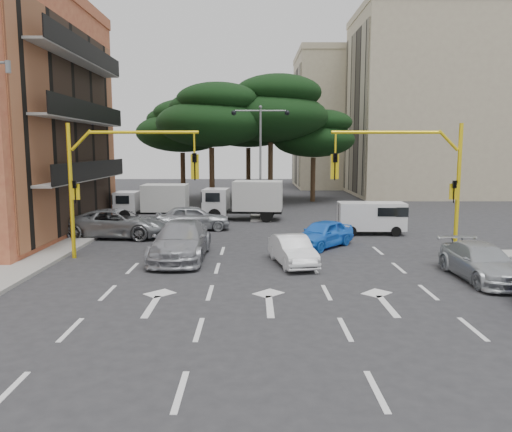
{
  "coord_description": "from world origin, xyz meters",
  "views": [
    {
      "loc": [
        -0.51,
        -20.07,
        4.92
      ],
      "look_at": [
        -0.38,
        4.22,
        1.6
      ],
      "focal_mm": 35.0,
      "sensor_mm": 36.0,
      "label": 1
    }
  ],
  "objects_px": {
    "car_silver_parked": "(481,262)",
    "box_truck_a": "(152,202)",
    "van_white": "(371,218)",
    "signal_mast_right": "(419,172)",
    "car_silver_cross_b": "(193,218)",
    "car_silver_wagon": "(181,241)",
    "car_blue_compact": "(323,234)",
    "signal_mast_left": "(111,172)",
    "car_silver_cross_a": "(118,223)",
    "car_white_hatch": "(293,250)",
    "box_truck_b": "(244,200)",
    "street_lamp_center": "(260,141)"
  },
  "relations": [
    {
      "from": "car_silver_parked",
      "to": "box_truck_a",
      "type": "relative_size",
      "value": 0.92
    },
    {
      "from": "car_silver_parked",
      "to": "van_white",
      "type": "distance_m",
      "value": 10.21
    },
    {
      "from": "signal_mast_right",
      "to": "car_silver_cross_b",
      "type": "distance_m",
      "value": 13.73
    },
    {
      "from": "car_silver_wagon",
      "to": "van_white",
      "type": "distance_m",
      "value": 11.9
    },
    {
      "from": "car_blue_compact",
      "to": "car_silver_cross_b",
      "type": "distance_m",
      "value": 8.82
    },
    {
      "from": "van_white",
      "to": "signal_mast_left",
      "type": "bearing_deg",
      "value": -62.63
    },
    {
      "from": "car_silver_cross_a",
      "to": "van_white",
      "type": "distance_m",
      "value": 14.3
    },
    {
      "from": "car_white_hatch",
      "to": "car_silver_cross_a",
      "type": "distance_m",
      "value": 11.28
    },
    {
      "from": "signal_mast_left",
      "to": "box_truck_b",
      "type": "xyz_separation_m",
      "value": [
        5.63,
        12.02,
        -2.54
      ]
    },
    {
      "from": "street_lamp_center",
      "to": "car_blue_compact",
      "type": "bearing_deg",
      "value": -75.75
    },
    {
      "from": "box_truck_b",
      "to": "car_white_hatch",
      "type": "bearing_deg",
      "value": -164.75
    },
    {
      "from": "box_truck_a",
      "to": "signal_mast_left",
      "type": "bearing_deg",
      "value": -176.76
    },
    {
      "from": "car_silver_cross_a",
      "to": "car_white_hatch",
      "type": "bearing_deg",
      "value": -119.28
    },
    {
      "from": "car_silver_wagon",
      "to": "van_white",
      "type": "height_order",
      "value": "van_white"
    },
    {
      "from": "car_white_hatch",
      "to": "signal_mast_left",
      "type": "bearing_deg",
      "value": 159.06
    },
    {
      "from": "car_white_hatch",
      "to": "van_white",
      "type": "relative_size",
      "value": 1.0
    },
    {
      "from": "car_silver_cross_b",
      "to": "car_silver_wagon",
      "type": "bearing_deg",
      "value": 173.32
    },
    {
      "from": "van_white",
      "to": "car_silver_cross_b",
      "type": "bearing_deg",
      "value": -95.86
    },
    {
      "from": "signal_mast_right",
      "to": "car_blue_compact",
      "type": "bearing_deg",
      "value": 147.9
    },
    {
      "from": "car_silver_wagon",
      "to": "car_silver_cross_b",
      "type": "distance_m",
      "value": 7.84
    },
    {
      "from": "signal_mast_right",
      "to": "car_silver_wagon",
      "type": "distance_m",
      "value": 10.99
    },
    {
      "from": "car_silver_parked",
      "to": "van_white",
      "type": "relative_size",
      "value": 1.23
    },
    {
      "from": "signal_mast_left",
      "to": "car_silver_cross_a",
      "type": "xyz_separation_m",
      "value": [
        -1.2,
        5.24,
        -3.1
      ]
    },
    {
      "from": "signal_mast_left",
      "to": "car_silver_cross_b",
      "type": "bearing_deg",
      "value": 70.89
    },
    {
      "from": "street_lamp_center",
      "to": "van_white",
      "type": "bearing_deg",
      "value": -51.05
    },
    {
      "from": "van_white",
      "to": "box_truck_b",
      "type": "xyz_separation_m",
      "value": [
        -7.44,
        5.76,
        0.41
      ]
    },
    {
      "from": "car_silver_wagon",
      "to": "box_truck_b",
      "type": "bearing_deg",
      "value": 78.73
    },
    {
      "from": "van_white",
      "to": "box_truck_a",
      "type": "height_order",
      "value": "box_truck_a"
    },
    {
      "from": "signal_mast_left",
      "to": "box_truck_a",
      "type": "bearing_deg",
      "value": 93.09
    },
    {
      "from": "box_truck_a",
      "to": "van_white",
      "type": "bearing_deg",
      "value": -112.6
    },
    {
      "from": "car_blue_compact",
      "to": "car_silver_parked",
      "type": "distance_m",
      "value": 8.05
    },
    {
      "from": "street_lamp_center",
      "to": "car_silver_parked",
      "type": "bearing_deg",
      "value": -65.62
    },
    {
      "from": "street_lamp_center",
      "to": "box_truck_a",
      "type": "bearing_deg",
      "value": -164.98
    },
    {
      "from": "street_lamp_center",
      "to": "car_silver_cross_a",
      "type": "xyz_separation_m",
      "value": [
        -8.0,
        -8.77,
        -4.64
      ]
    },
    {
      "from": "box_truck_a",
      "to": "car_white_hatch",
      "type": "bearing_deg",
      "value": -147.08
    },
    {
      "from": "signal_mast_right",
      "to": "box_truck_a",
      "type": "bearing_deg",
      "value": 139.89
    },
    {
      "from": "car_silver_cross_b",
      "to": "van_white",
      "type": "relative_size",
      "value": 1.19
    },
    {
      "from": "car_silver_parked",
      "to": "signal_mast_right",
      "type": "bearing_deg",
      "value": 106.05
    },
    {
      "from": "signal_mast_left",
      "to": "car_silver_wagon",
      "type": "bearing_deg",
      "value": -3.32
    },
    {
      "from": "signal_mast_right",
      "to": "car_white_hatch",
      "type": "relative_size",
      "value": 1.6
    },
    {
      "from": "signal_mast_right",
      "to": "van_white",
      "type": "height_order",
      "value": "signal_mast_right"
    },
    {
      "from": "car_white_hatch",
      "to": "box_truck_a",
      "type": "distance_m",
      "value": 15.9
    },
    {
      "from": "signal_mast_left",
      "to": "car_white_hatch",
      "type": "relative_size",
      "value": 1.6
    },
    {
      "from": "signal_mast_left",
      "to": "box_truck_a",
      "type": "relative_size",
      "value": 1.2
    },
    {
      "from": "van_white",
      "to": "box_truck_b",
      "type": "height_order",
      "value": "box_truck_b"
    },
    {
      "from": "van_white",
      "to": "car_silver_wagon",
      "type": "bearing_deg",
      "value": -55.49
    },
    {
      "from": "car_silver_cross_a",
      "to": "car_silver_parked",
      "type": "distance_m",
      "value": 18.43
    },
    {
      "from": "van_white",
      "to": "car_white_hatch",
      "type": "bearing_deg",
      "value": -32.13
    },
    {
      "from": "signal_mast_right",
      "to": "box_truck_b",
      "type": "bearing_deg",
      "value": 123.59
    },
    {
      "from": "car_silver_parked",
      "to": "car_blue_compact",
      "type": "bearing_deg",
      "value": 127.14
    }
  ]
}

